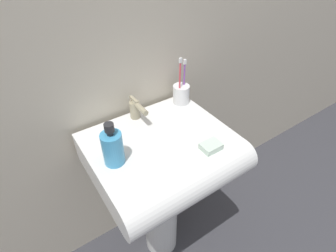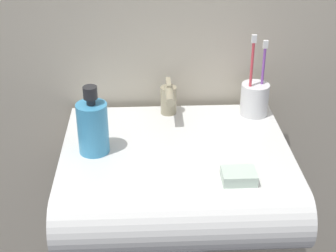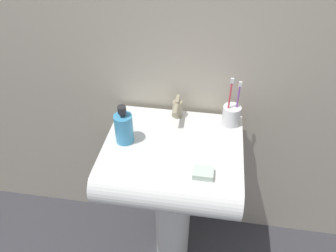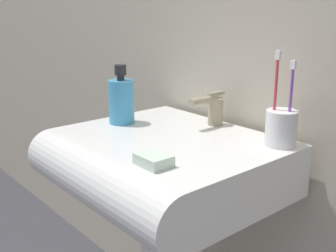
% 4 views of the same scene
% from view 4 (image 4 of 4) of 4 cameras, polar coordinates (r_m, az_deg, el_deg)
% --- Properties ---
extents(sink_basin, '(0.54, 0.48, 0.13)m').
position_cam_4_polar(sink_basin, '(1.05, -1.46, -5.36)').
color(sink_basin, white).
rests_on(sink_basin, sink_pedestal).
extents(faucet, '(0.04, 0.12, 0.09)m').
position_cam_4_polar(faucet, '(1.16, 6.06, 2.43)').
color(faucet, tan).
rests_on(faucet, sink_basin).
extents(toothbrush_cup, '(0.07, 0.07, 0.22)m').
position_cam_4_polar(toothbrush_cup, '(1.02, 15.09, -0.09)').
color(toothbrush_cup, white).
rests_on(toothbrush_cup, sink_basin).
extents(soap_bottle, '(0.07, 0.07, 0.16)m').
position_cam_4_polar(soap_bottle, '(1.18, -6.34, 3.49)').
color(soap_bottle, '#3F99CC').
rests_on(soap_bottle, sink_basin).
extents(bar_soap, '(0.07, 0.06, 0.02)m').
position_cam_4_polar(bar_soap, '(0.87, -1.97, -4.64)').
color(bar_soap, silver).
rests_on(bar_soap, sink_basin).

